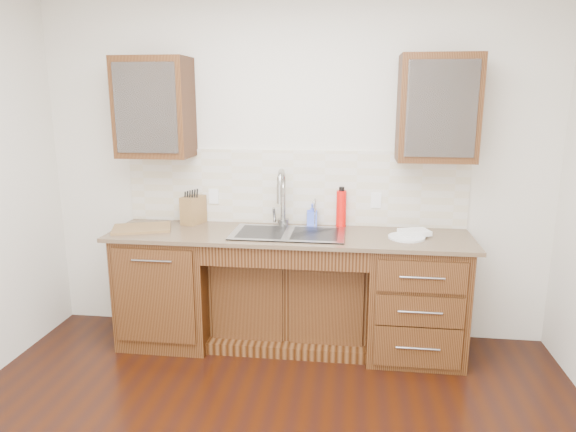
# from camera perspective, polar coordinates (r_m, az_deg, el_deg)

# --- Properties ---
(wall_back) EXTENTS (4.00, 0.10, 2.70)m
(wall_back) POSITION_cam_1_polar(r_m,az_deg,el_deg) (4.11, 0.72, 5.33)
(wall_back) COLOR silver
(wall_back) RESTS_ON ground
(base_cabinet_left) EXTENTS (0.70, 0.62, 0.88)m
(base_cabinet_left) POSITION_cam_1_polar(r_m,az_deg,el_deg) (4.22, -12.96, -7.60)
(base_cabinet_left) COLOR #593014
(base_cabinet_left) RESTS_ON ground
(base_cabinet_center) EXTENTS (1.20, 0.44, 0.70)m
(base_cabinet_center) POSITION_cam_1_polar(r_m,az_deg,el_deg) (4.11, 0.23, -9.13)
(base_cabinet_center) COLOR #593014
(base_cabinet_center) RESTS_ON ground
(base_cabinet_right) EXTENTS (0.70, 0.62, 0.88)m
(base_cabinet_right) POSITION_cam_1_polar(r_m,az_deg,el_deg) (4.00, 13.87, -8.82)
(base_cabinet_right) COLOR #593014
(base_cabinet_right) RESTS_ON ground
(countertop) EXTENTS (2.70, 0.65, 0.03)m
(countertop) POSITION_cam_1_polar(r_m,az_deg,el_deg) (3.84, 0.05, -2.17)
(countertop) COLOR #84705B
(countertop) RESTS_ON base_cabinet_left
(backsplash) EXTENTS (2.70, 0.02, 0.59)m
(backsplash) POSITION_cam_1_polar(r_m,az_deg,el_deg) (4.08, 0.61, 3.20)
(backsplash) COLOR beige
(backsplash) RESTS_ON wall_back
(sink) EXTENTS (0.84, 0.46, 0.19)m
(sink) POSITION_cam_1_polar(r_m,az_deg,el_deg) (3.84, 0.02, -3.23)
(sink) COLOR #9E9EA5
(sink) RESTS_ON countertop
(faucet) EXTENTS (0.04, 0.04, 0.40)m
(faucet) POSITION_cam_1_polar(r_m,az_deg,el_deg) (4.01, -0.55, 1.64)
(faucet) COLOR #999993
(faucet) RESTS_ON countertop
(filter_tap) EXTENTS (0.02, 0.02, 0.24)m
(filter_tap) POSITION_cam_1_polar(r_m,az_deg,el_deg) (4.01, 3.01, 0.45)
(filter_tap) COLOR #999993
(filter_tap) RESTS_ON countertop
(upper_cabinet_left) EXTENTS (0.55, 0.34, 0.75)m
(upper_cabinet_left) POSITION_cam_1_polar(r_m,az_deg,el_deg) (4.12, -14.61, 11.56)
(upper_cabinet_left) COLOR #593014
(upper_cabinet_left) RESTS_ON wall_back
(upper_cabinet_right) EXTENTS (0.55, 0.34, 0.75)m
(upper_cabinet_right) POSITION_cam_1_polar(r_m,az_deg,el_deg) (3.87, 16.28, 11.39)
(upper_cabinet_right) COLOR #593014
(upper_cabinet_right) RESTS_ON wall_back
(outlet_left) EXTENTS (0.08, 0.01, 0.12)m
(outlet_left) POSITION_cam_1_polar(r_m,az_deg,el_deg) (4.20, -8.25, 2.19)
(outlet_left) COLOR white
(outlet_left) RESTS_ON backsplash
(outlet_right) EXTENTS (0.08, 0.01, 0.12)m
(outlet_right) POSITION_cam_1_polar(r_m,az_deg,el_deg) (4.05, 9.75, 1.73)
(outlet_right) COLOR white
(outlet_right) RESTS_ON backsplash
(soap_bottle) EXTENTS (0.08, 0.09, 0.18)m
(soap_bottle) POSITION_cam_1_polar(r_m,az_deg,el_deg) (4.05, 2.69, 0.12)
(soap_bottle) COLOR #4A67F5
(soap_bottle) RESTS_ON countertop
(water_bottle) EXTENTS (0.09, 0.09, 0.29)m
(water_bottle) POSITION_cam_1_polar(r_m,az_deg,el_deg) (4.02, 5.93, 0.79)
(water_bottle) COLOR red
(water_bottle) RESTS_ON countertop
(plate) EXTENTS (0.28, 0.28, 0.01)m
(plate) POSITION_cam_1_polar(r_m,az_deg,el_deg) (3.80, 13.04, -2.31)
(plate) COLOR silver
(plate) RESTS_ON countertop
(dish_towel) EXTENTS (0.25, 0.21, 0.03)m
(dish_towel) POSITION_cam_1_polar(r_m,az_deg,el_deg) (3.86, 13.87, -1.76)
(dish_towel) COLOR silver
(dish_towel) RESTS_ON plate
(knife_block) EXTENTS (0.18, 0.23, 0.22)m
(knife_block) POSITION_cam_1_polar(r_m,az_deg,el_deg) (4.19, -10.48, 0.68)
(knife_block) COLOR brown
(knife_block) RESTS_ON countertop
(cutting_board) EXTENTS (0.51, 0.43, 0.02)m
(cutting_board) POSITION_cam_1_polar(r_m,az_deg,el_deg) (4.11, -15.94, -1.30)
(cutting_board) COLOR #946B43
(cutting_board) RESTS_ON countertop
(cup_left_a) EXTENTS (0.16, 0.16, 0.10)m
(cup_left_a) POSITION_cam_1_polar(r_m,az_deg,el_deg) (4.14, -15.20, 10.82)
(cup_left_a) COLOR silver
(cup_left_a) RESTS_ON upper_cabinet_left
(cup_left_b) EXTENTS (0.12, 0.12, 0.09)m
(cup_left_b) POSITION_cam_1_polar(r_m,az_deg,el_deg) (4.07, -12.73, 10.86)
(cup_left_b) COLOR white
(cup_left_b) RESTS_ON upper_cabinet_left
(cup_right_a) EXTENTS (0.16, 0.16, 0.11)m
(cup_right_a) POSITION_cam_1_polar(r_m,az_deg,el_deg) (3.87, 15.46, 10.74)
(cup_right_a) COLOR white
(cup_right_a) RESTS_ON upper_cabinet_right
(cup_right_b) EXTENTS (0.13, 0.13, 0.10)m
(cup_right_b) POSITION_cam_1_polar(r_m,az_deg,el_deg) (3.89, 17.51, 10.54)
(cup_right_b) COLOR silver
(cup_right_b) RESTS_ON upper_cabinet_right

